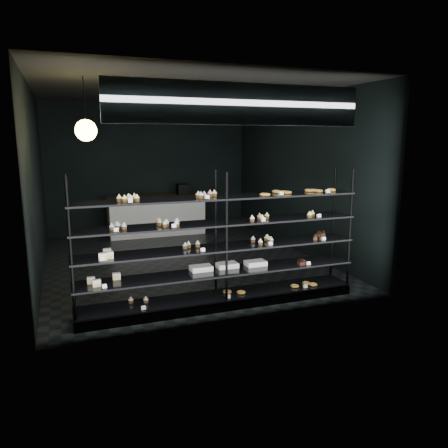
# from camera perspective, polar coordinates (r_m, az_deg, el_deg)

# --- Properties ---
(room) EXTENTS (5.01, 6.01, 3.20)m
(room) POSITION_cam_1_polar(r_m,az_deg,el_deg) (8.28, -5.74, 5.92)
(room) COLOR black
(room) RESTS_ON ground
(display_shelf) EXTENTS (4.00, 0.50, 1.91)m
(display_shelf) POSITION_cam_1_polar(r_m,az_deg,el_deg) (6.12, -0.56, -5.11)
(display_shelf) COLOR black
(display_shelf) RESTS_ON room
(signage) EXTENTS (3.30, 0.05, 0.50)m
(signage) POSITION_cam_1_polar(r_m,az_deg,el_deg) (5.48, 2.16, 15.41)
(signage) COLOR #0B1338
(signage) RESTS_ON room
(pendant_lamp) EXTENTS (0.30, 0.30, 0.88)m
(pendant_lamp) POSITION_cam_1_polar(r_m,az_deg,el_deg) (6.52, -17.59, 11.59)
(pendant_lamp) COLOR black
(pendant_lamp) RESTS_ON room
(service_counter) EXTENTS (2.40, 0.65, 1.23)m
(service_counter) POSITION_cam_1_polar(r_m,az_deg,el_deg) (10.85, -8.73, 1.22)
(service_counter) COLOR white
(service_counter) RESTS_ON room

